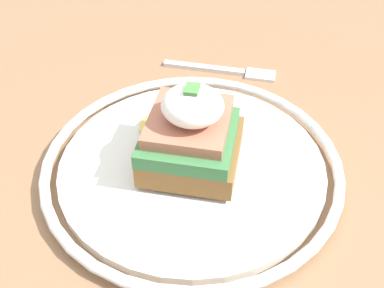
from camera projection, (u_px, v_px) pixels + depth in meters
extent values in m
cube|color=#846042|center=(170.00, 189.00, 0.47)|extent=(1.00, 0.81, 0.03)
cylinder|color=#846042|center=(70.00, 138.00, 1.09)|extent=(0.06, 0.06, 0.71)
cylinder|color=silver|center=(192.00, 167.00, 0.47)|extent=(0.26, 0.26, 0.01)
torus|color=white|center=(192.00, 163.00, 0.46)|extent=(0.29, 0.29, 0.01)
cube|color=brown|center=(192.00, 151.00, 0.45)|extent=(0.09, 0.09, 0.02)
cube|color=#38703D|center=(189.00, 137.00, 0.44)|extent=(0.09, 0.08, 0.01)
cube|color=#AD664C|center=(189.00, 121.00, 0.44)|extent=(0.08, 0.07, 0.01)
ellipsoid|color=white|center=(193.00, 105.00, 0.42)|extent=(0.05, 0.06, 0.03)
cylinder|color=#E5C656|center=(163.00, 126.00, 0.50)|extent=(0.05, 0.05, 0.00)
cube|color=#47843D|center=(192.00, 89.00, 0.41)|extent=(0.02, 0.01, 0.00)
cube|color=silver|center=(205.00, 68.00, 0.60)|extent=(0.01, 0.10, 0.00)
cube|color=silver|center=(260.00, 75.00, 0.59)|extent=(0.02, 0.04, 0.00)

